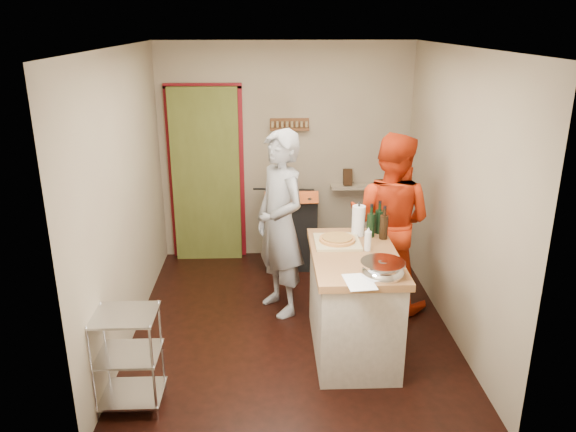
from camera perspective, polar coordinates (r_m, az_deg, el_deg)
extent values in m
plane|color=black|center=(5.62, 0.35, -10.74)|extent=(3.50, 3.50, 0.00)
cube|color=gray|center=(6.78, -0.28, 6.42)|extent=(3.00, 0.04, 2.60)
cube|color=#565B23|center=(6.93, -8.19, 4.36)|extent=(0.80, 0.40, 2.10)
cube|color=maroon|center=(6.92, -11.72, 4.13)|extent=(0.06, 0.06, 2.10)
cube|color=maroon|center=(6.83, -4.73, 4.27)|extent=(0.06, 0.06, 2.10)
cube|color=maroon|center=(6.67, -8.69, 12.95)|extent=(0.90, 0.06, 0.06)
cube|color=brown|center=(6.68, 0.16, 8.83)|extent=(0.46, 0.09, 0.03)
cube|color=brown|center=(6.70, 0.15, 9.40)|extent=(0.46, 0.02, 0.12)
cube|color=olive|center=(6.67, 0.16, 9.30)|extent=(0.42, 0.04, 0.07)
cube|color=gray|center=(6.88, 7.69, 2.99)|extent=(0.80, 0.18, 0.04)
cube|color=black|center=(6.82, 6.08, 3.95)|extent=(0.10, 0.14, 0.22)
cube|color=gray|center=(5.25, -16.23, 1.76)|extent=(0.04, 3.50, 2.60)
cube|color=gray|center=(5.37, 16.59, 2.12)|extent=(0.04, 3.50, 2.60)
cube|color=white|center=(4.87, 0.41, 16.92)|extent=(3.00, 3.50, 0.02)
cube|color=black|center=(6.74, 0.25, -1.67)|extent=(0.60, 0.55, 0.80)
cube|color=black|center=(6.60, 0.25, 1.82)|extent=(0.60, 0.55, 0.06)
cube|color=#923915|center=(6.31, 0.36, 1.83)|extent=(0.60, 0.15, 0.17)
cylinder|color=black|center=(6.70, -1.08, 2.75)|extent=(0.26, 0.26, 0.05)
cylinder|color=silver|center=(4.42, -19.31, -14.99)|extent=(0.02, 0.02, 0.80)
cylinder|color=silver|center=(4.32, -13.52, -15.29)|extent=(0.02, 0.02, 0.80)
cylinder|color=silver|center=(4.71, -18.08, -12.56)|extent=(0.02, 0.02, 0.80)
cylinder|color=silver|center=(4.61, -12.68, -12.77)|extent=(0.02, 0.02, 0.80)
cube|color=silver|center=(4.68, -15.56, -16.97)|extent=(0.48, 0.40, 0.02)
cube|color=silver|center=(4.48, -15.97, -13.34)|extent=(0.48, 0.40, 0.02)
cube|color=silver|center=(4.32, -16.38, -9.64)|extent=(0.48, 0.40, 0.02)
cube|color=beige|center=(5.03, 6.60, -9.01)|extent=(0.67, 1.18, 0.87)
cube|color=#9F6B3C|center=(4.83, 6.81, -4.13)|extent=(0.73, 1.24, 0.06)
cube|color=tan|center=(5.01, 5.02, -2.65)|extent=(0.40, 0.40, 0.02)
cylinder|color=#C6883D|center=(5.00, 5.02, -2.38)|extent=(0.32, 0.32, 0.02)
ellipsoid|color=silver|center=(4.43, 9.59, -5.27)|extent=(0.35, 0.35, 0.11)
cylinder|color=white|center=(5.18, 7.17, -0.48)|extent=(0.12, 0.12, 0.28)
cylinder|color=silver|center=(4.86, 8.11, -2.53)|extent=(0.06, 0.06, 0.17)
cube|color=white|center=(4.31, 7.27, -6.66)|extent=(0.24, 0.32, 0.00)
cylinder|color=black|center=(5.25, 9.25, -0.12)|extent=(0.08, 0.08, 0.31)
cylinder|color=black|center=(5.12, 9.73, -0.66)|extent=(0.08, 0.08, 0.31)
cylinder|color=black|center=(5.15, 8.43, -0.45)|extent=(0.08, 0.08, 0.31)
imported|color=#A4A5A9|center=(5.47, -0.81, -0.84)|extent=(0.72, 0.81, 1.86)
imported|color=red|center=(5.71, 10.27, -0.57)|extent=(1.10, 1.04, 1.80)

